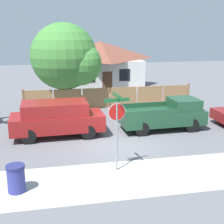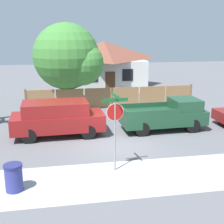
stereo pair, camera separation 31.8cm
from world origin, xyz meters
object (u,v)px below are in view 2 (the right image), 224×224
house (104,63)px  trash_bin (14,177)px  orange_pickup (166,115)px  stop_sign (115,119)px  red_suv (57,117)px  oak_tree (70,58)px

house → trash_bin: house is taller
orange_pickup → house: bearing=93.4°
trash_bin → stop_sign: bearing=14.7°
red_suv → orange_pickup: red_suv is taller
orange_pickup → trash_bin: bearing=-144.9°
red_suv → orange_pickup: bearing=-1.6°
house → stop_sign: size_ratio=2.46×
red_suv → stop_sign: size_ratio=1.55×
red_suv → orange_pickup: (6.23, 0.01, -0.16)m
red_suv → stop_sign: stop_sign is taller
oak_tree → red_suv: (-1.08, -6.65, -2.63)m
orange_pickup → stop_sign: 6.41m
house → red_suv: bearing=-108.2°
oak_tree → house: bearing=65.2°
house → orange_pickup: (1.33, -14.92, -1.48)m
orange_pickup → stop_sign: size_ratio=1.51×
house → trash_bin: (-6.53, -20.81, -1.86)m
trash_bin → oak_tree: bearing=77.8°
orange_pickup → trash_bin: size_ratio=4.81×
oak_tree → trash_bin: size_ratio=6.12×
stop_sign → trash_bin: size_ratio=3.19×
oak_tree → red_suv: bearing=-99.2°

